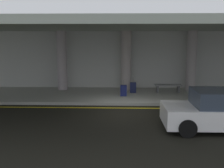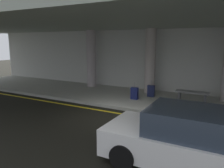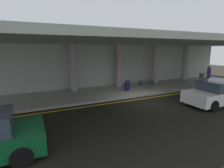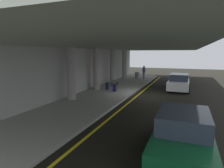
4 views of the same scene
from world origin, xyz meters
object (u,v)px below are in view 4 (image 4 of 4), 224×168
object	(u,v)px
car_white	(179,82)
bench_metal	(114,82)
support_column_center	(113,66)
traveler_with_luggage	(144,71)
suitcase_upright_secondary	(115,88)
support_column_left_mid	(96,69)
suitcase_upright_primary	(107,86)
trash_bin_steel	(137,75)
support_column_far_left	(71,74)
car_dark_green	(183,135)
support_column_right_mid	(124,64)

from	to	relation	value
car_white	bench_metal	distance (m)	6.15
support_column_center	traveler_with_luggage	xyz separation A→B (m)	(4.63, -2.40, -0.86)
car_white	traveler_with_luggage	bearing A→B (deg)	36.42
suitcase_upright_secondary	support_column_center	bearing A→B (deg)	26.71
support_column_left_mid	suitcase_upright_primary	xyz separation A→B (m)	(0.40, -0.89, -1.51)
support_column_center	bench_metal	world-z (taller)	support_column_center
traveler_with_luggage	support_column_left_mid	bearing A→B (deg)	11.96
support_column_center	trash_bin_steel	xyz separation A→B (m)	(4.99, -1.42, -1.40)
suitcase_upright_secondary	support_column_far_left	bearing A→B (deg)	157.69
traveler_with_luggage	suitcase_upright_secondary	distance (m)	8.85
support_column_center	car_dark_green	distance (m)	14.96
car_white	trash_bin_steel	xyz separation A→B (m)	(5.66, 5.42, -0.14)
car_white	bench_metal	size ratio (longest dim) A/B	2.56
traveler_with_luggage	suitcase_upright_secondary	bearing A→B (deg)	23.73
suitcase_upright_secondary	bench_metal	bearing A→B (deg)	25.00
car_white	bench_metal	xyz separation A→B (m)	(-0.84, 6.08, -0.21)
support_column_left_mid	car_white	bearing A→B (deg)	-64.06
bench_metal	support_column_left_mid	bearing A→B (deg)	163.12
support_column_left_mid	trash_bin_steel	world-z (taller)	support_column_left_mid
traveler_with_luggage	suitcase_upright_secondary	xyz separation A→B (m)	(-8.81, 0.58, -0.65)
support_column_far_left	support_column_center	bearing A→B (deg)	0.00
support_column_left_mid	trash_bin_steel	size ratio (longest dim) A/B	4.29
suitcase_upright_primary	suitcase_upright_secondary	distance (m)	1.09
car_dark_green	bench_metal	size ratio (longest dim) A/B	2.56
support_column_center	trash_bin_steel	bearing A→B (deg)	-15.85
support_column_right_mid	bench_metal	bearing A→B (deg)	-172.21
support_column_right_mid	trash_bin_steel	xyz separation A→B (m)	(0.99, -1.42, -1.40)
support_column_center	bench_metal	xyz separation A→B (m)	(-1.52, -0.75, -1.47)
support_column_right_mid	support_column_far_left	bearing A→B (deg)	180.00
suitcase_upright_primary	suitcase_upright_secondary	xyz separation A→B (m)	(-0.57, -0.93, 0.00)
support_column_far_left	car_white	distance (m)	10.10
support_column_far_left	trash_bin_steel	bearing A→B (deg)	-6.23
traveler_with_luggage	trash_bin_steel	bearing A→B (deg)	-82.44
support_column_center	support_column_right_mid	bearing A→B (deg)	0.00
suitcase_upright_primary	trash_bin_steel	bearing A→B (deg)	20.41
support_column_left_mid	suitcase_upright_secondary	bearing A→B (deg)	-95.55
support_column_far_left	bench_metal	size ratio (longest dim) A/B	2.28
suitcase_upright_primary	suitcase_upright_secondary	world-z (taller)	same
support_column_far_left	suitcase_upright_secondary	xyz separation A→B (m)	(3.82, -1.82, -1.51)
car_white	suitcase_upright_primary	distance (m)	6.64
support_column_far_left	suitcase_upright_primary	bearing A→B (deg)	-11.43
traveler_with_luggage	suitcase_upright_primary	world-z (taller)	traveler_with_luggage
support_column_right_mid	suitcase_upright_secondary	xyz separation A→B (m)	(-8.18, -1.82, -1.51)
support_column_left_mid	support_column_right_mid	bearing A→B (deg)	0.00
bench_metal	trash_bin_steel	size ratio (longest dim) A/B	1.88
car_dark_green	support_column_center	bearing A→B (deg)	-152.30
car_dark_green	suitcase_upright_primary	xyz separation A→B (m)	(9.25, 6.66, -0.25)
suitcase_upright_secondary	traveler_with_luggage	bearing A→B (deg)	-0.62
car_dark_green	traveler_with_luggage	bearing A→B (deg)	-166.33
car_dark_green	trash_bin_steel	distance (m)	18.87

